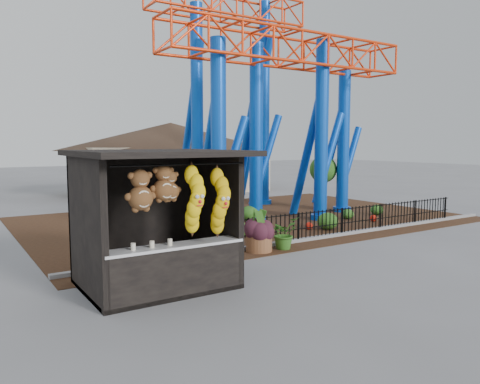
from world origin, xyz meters
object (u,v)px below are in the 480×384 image
roller_coaster (264,70)px  terracotta_planter (259,243)px  prize_booth (160,222)px  potted_plant (284,233)px

roller_coaster → terracotta_planter: 9.32m
roller_coaster → prize_booth: bearing=-137.9°
terracotta_planter → potted_plant: potted_plant is taller
roller_coaster → potted_plant: 8.90m
prize_booth → terracotta_planter: 4.48m
roller_coaster → terracotta_planter: size_ratio=13.92×
prize_booth → potted_plant: 5.15m
prize_booth → potted_plant: prize_booth is taller
terracotta_planter → roller_coaster: bearing=53.2°
roller_coaster → terracotta_planter: roller_coaster is taller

